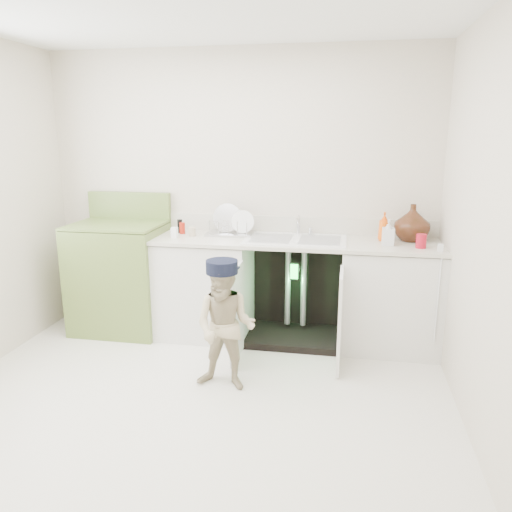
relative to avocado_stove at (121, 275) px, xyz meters
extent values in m
plane|color=beige|center=(1.05, -1.18, -0.51)|extent=(3.50, 3.50, 0.00)
cube|color=beige|center=(1.05, 0.32, 0.74)|extent=(3.50, 2.50, 0.02)
cube|color=beige|center=(1.05, -2.68, 0.74)|extent=(3.50, 2.50, 0.02)
cube|color=beige|center=(2.80, -1.18, 0.74)|extent=(2.50, 3.00, 0.02)
plane|color=white|center=(1.05, -1.18, 1.99)|extent=(3.50, 3.50, 0.00)
cube|color=white|center=(0.80, 0.02, -0.08)|extent=(0.80, 0.60, 0.86)
cube|color=white|center=(2.40, 0.02, -0.08)|extent=(0.80, 0.60, 0.86)
cube|color=black|center=(1.60, 0.29, -0.08)|extent=(0.80, 0.06, 0.86)
cube|color=black|center=(1.60, 0.02, -0.48)|extent=(0.80, 0.60, 0.06)
cylinder|color=gray|center=(1.53, 0.12, -0.06)|extent=(0.05, 0.05, 0.70)
cylinder|color=gray|center=(1.67, 0.12, -0.06)|extent=(0.05, 0.05, 0.70)
cylinder|color=gray|center=(1.60, 0.07, 0.11)|extent=(0.07, 0.18, 0.07)
cube|color=white|center=(1.20, -0.48, -0.11)|extent=(0.03, 0.40, 0.76)
cube|color=white|center=(2.00, -0.48, -0.11)|extent=(0.02, 0.40, 0.76)
cube|color=beige|center=(1.60, 0.02, 0.37)|extent=(2.44, 0.64, 0.03)
cube|color=beige|center=(1.60, 0.31, 0.46)|extent=(2.44, 0.02, 0.15)
cube|color=white|center=(1.60, 0.02, 0.38)|extent=(0.85, 0.55, 0.02)
cube|color=gray|center=(1.39, 0.02, 0.39)|extent=(0.34, 0.40, 0.01)
cube|color=gray|center=(1.80, 0.02, 0.39)|extent=(0.34, 0.40, 0.01)
cylinder|color=silver|center=(1.60, 0.24, 0.48)|extent=(0.03, 0.03, 0.17)
cylinder|color=silver|center=(1.60, 0.18, 0.55)|extent=(0.02, 0.14, 0.02)
cylinder|color=silver|center=(1.71, 0.24, 0.43)|extent=(0.04, 0.04, 0.06)
cylinder|color=silver|center=(2.73, -0.29, 0.04)|extent=(0.01, 0.01, 0.70)
cube|color=silver|center=(2.73, -0.20, 0.42)|extent=(0.04, 0.02, 0.06)
cube|color=silver|center=(1.01, 0.14, 0.40)|extent=(0.41, 0.27, 0.02)
cylinder|color=silver|center=(0.97, 0.16, 0.47)|extent=(0.26, 0.09, 0.25)
cylinder|color=white|center=(1.12, 0.14, 0.46)|extent=(0.20, 0.05, 0.20)
cylinder|color=silver|center=(0.85, 0.04, 0.47)|extent=(0.01, 0.01, 0.12)
cylinder|color=silver|center=(0.93, 0.04, 0.47)|extent=(0.01, 0.01, 0.12)
cylinder|color=silver|center=(1.01, 0.04, 0.47)|extent=(0.01, 0.01, 0.12)
cylinder|color=silver|center=(1.09, 0.04, 0.47)|extent=(0.01, 0.01, 0.12)
cylinder|color=silver|center=(1.17, 0.04, 0.47)|extent=(0.01, 0.01, 0.12)
imported|color=#4D2E16|center=(2.55, 0.16, 0.54)|extent=(0.29, 0.29, 0.31)
imported|color=#F65B0C|center=(2.33, 0.12, 0.51)|extent=(0.09, 0.09, 0.24)
imported|color=silver|center=(2.35, -0.04, 0.49)|extent=(0.09, 0.10, 0.21)
cylinder|color=#B00F22|center=(2.60, -0.10, 0.44)|extent=(0.08, 0.08, 0.11)
cylinder|color=#AF1E0F|center=(0.58, 0.10, 0.44)|extent=(0.05, 0.05, 0.10)
cylinder|color=#C1AE8D|center=(0.69, 0.02, 0.43)|extent=(0.06, 0.06, 0.08)
cylinder|color=black|center=(0.54, 0.14, 0.45)|extent=(0.04, 0.04, 0.12)
cube|color=white|center=(0.56, -0.08, 0.43)|extent=(0.05, 0.05, 0.09)
cube|color=olive|center=(0.00, -0.01, -0.03)|extent=(0.80, 0.65, 0.97)
cube|color=olive|center=(0.00, -0.01, 0.47)|extent=(0.80, 0.65, 0.02)
cube|color=olive|center=(0.00, 0.28, 0.60)|extent=(0.80, 0.06, 0.25)
cylinder|color=black|center=(-0.20, -0.17, 0.46)|extent=(0.18, 0.18, 0.02)
cylinder|color=silver|center=(-0.20, -0.17, 0.48)|extent=(0.21, 0.21, 0.01)
cylinder|color=black|center=(-0.20, 0.15, 0.46)|extent=(0.18, 0.18, 0.02)
cylinder|color=silver|center=(-0.20, 0.15, 0.48)|extent=(0.21, 0.21, 0.01)
cylinder|color=black|center=(0.20, -0.17, 0.46)|extent=(0.18, 0.18, 0.02)
cylinder|color=silver|center=(0.20, -0.17, 0.48)|extent=(0.21, 0.21, 0.01)
cylinder|color=black|center=(0.20, 0.15, 0.46)|extent=(0.18, 0.18, 0.02)
cylinder|color=silver|center=(0.20, 0.15, 0.48)|extent=(0.21, 0.21, 0.01)
imported|color=#C7B98F|center=(1.22, -0.92, -0.05)|extent=(0.48, 0.39, 0.92)
cylinder|color=black|center=(1.22, -0.92, 0.38)|extent=(0.24, 0.24, 0.09)
cube|color=black|center=(1.22, -0.82, 0.35)|extent=(0.18, 0.10, 0.01)
cube|color=black|center=(1.63, -0.32, 0.21)|extent=(0.07, 0.01, 0.14)
cube|color=#26F23F|center=(1.63, -0.33, 0.21)|extent=(0.06, 0.00, 0.12)
camera|label=1|loc=(2.02, -4.09, 1.28)|focal=35.00mm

